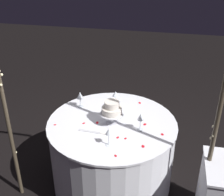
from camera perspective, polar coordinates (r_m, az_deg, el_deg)
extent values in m
plane|color=black|center=(3.22, 0.00, -15.92)|extent=(12.00, 12.00, 0.00)
cylinder|color=#473D2D|center=(2.21, 20.38, -2.16)|extent=(0.04, 0.04, 2.38)
cylinder|color=#473D2D|center=(2.57, -21.01, 2.00)|extent=(0.04, 0.04, 2.38)
sphere|color=#F9EAB2|center=(2.67, 17.10, -16.33)|extent=(0.02, 0.02, 0.02)
sphere|color=#F9EAB2|center=(2.75, -19.75, -4.84)|extent=(0.02, 0.02, 0.02)
sphere|color=#F9EAB2|center=(2.32, 19.31, -6.97)|extent=(0.02, 0.02, 0.02)
sphere|color=#F9EAB2|center=(2.54, -21.00, 2.39)|extent=(0.02, 0.02, 0.02)
sphere|color=#F9EAB2|center=(2.49, 18.74, -11.67)|extent=(0.02, 0.02, 0.02)
sphere|color=#F9EAB2|center=(2.53, -20.88, 4.29)|extent=(0.02, 0.02, 0.02)
sphere|color=#F9EAB2|center=(2.89, -18.85, -8.97)|extent=(0.02, 0.02, 0.02)
sphere|color=#F9EAB2|center=(2.35, 18.95, -7.47)|extent=(0.02, 0.02, 0.02)
sphere|color=#F9EAB2|center=(2.68, -19.96, -2.96)|extent=(0.02, 0.02, 0.02)
sphere|color=#F9EAB2|center=(2.93, -18.41, -10.12)|extent=(0.02, 0.02, 0.02)
sphere|color=#F9EAB2|center=(2.30, 19.31, -5.36)|extent=(0.02, 0.02, 0.02)
cylinder|color=white|center=(2.98, 0.00, -10.95)|extent=(1.21, 1.21, 0.72)
cylinder|color=white|center=(2.76, 0.00, -4.98)|extent=(1.24, 1.24, 0.02)
cylinder|color=silver|center=(2.75, -0.07, -4.85)|extent=(0.11, 0.11, 0.01)
cylinder|color=silver|center=(2.72, -0.07, -3.98)|extent=(0.02, 0.02, 0.09)
cylinder|color=silver|center=(2.70, -0.07, -3.08)|extent=(0.22, 0.22, 0.01)
cylinder|color=silver|center=(2.68, -0.07, -2.43)|extent=(0.19, 0.19, 0.06)
cylinder|color=silver|center=(2.65, -0.07, -1.27)|extent=(0.14, 0.14, 0.06)
cylinder|color=silver|center=(2.47, -0.60, -9.18)|extent=(0.06, 0.06, 0.00)
cylinder|color=silver|center=(2.44, -0.61, -8.13)|extent=(0.01, 0.01, 0.11)
cone|color=silver|center=(2.39, -0.62, -6.57)|extent=(0.06, 0.06, 0.05)
cylinder|color=silver|center=(3.03, -6.19, -1.68)|extent=(0.06, 0.06, 0.00)
cylinder|color=silver|center=(3.01, -6.24, -0.84)|extent=(0.01, 0.01, 0.10)
cone|color=silver|center=(2.97, -6.32, 0.56)|extent=(0.07, 0.07, 0.07)
cylinder|color=silver|center=(2.67, 5.54, -6.18)|extent=(0.06, 0.06, 0.00)
cylinder|color=silver|center=(2.64, 5.59, -5.22)|extent=(0.01, 0.01, 0.10)
cone|color=silver|center=(2.59, 5.68, -3.67)|extent=(0.06, 0.06, 0.06)
cylinder|color=silver|center=(3.07, 0.71, -1.09)|extent=(0.06, 0.06, 0.00)
cylinder|color=silver|center=(3.05, 0.71, -0.34)|extent=(0.01, 0.01, 0.09)
cone|color=silver|center=(3.01, 0.72, 0.84)|extent=(0.07, 0.07, 0.05)
cube|color=silver|center=(2.63, -4.30, -6.60)|extent=(0.22, 0.04, 0.01)
cube|color=white|center=(2.59, -1.38, -7.05)|extent=(0.09, 0.03, 0.01)
ellipsoid|color=red|center=(2.56, 1.13, -7.77)|extent=(0.03, 0.04, 0.00)
ellipsoid|color=red|center=(2.93, -0.23, -2.61)|extent=(0.05, 0.04, 0.00)
ellipsoid|color=red|center=(2.47, 6.13, -9.43)|extent=(0.04, 0.04, 0.00)
ellipsoid|color=red|center=(2.76, -2.93, -4.86)|extent=(0.03, 0.04, 0.00)
ellipsoid|color=red|center=(2.36, 0.71, -11.29)|extent=(0.03, 0.03, 0.00)
ellipsoid|color=red|center=(2.63, 9.85, -7.06)|extent=(0.03, 0.04, 0.00)
ellipsoid|color=red|center=(2.92, 0.78, -2.76)|extent=(0.03, 0.03, 0.00)
ellipsoid|color=red|center=(2.55, 2.66, -7.96)|extent=(0.03, 0.03, 0.00)
ellipsoid|color=red|center=(2.77, -11.16, -5.19)|extent=(0.03, 0.03, 0.00)
ellipsoid|color=red|center=(2.76, -5.58, -4.96)|extent=(0.04, 0.04, 0.00)
ellipsoid|color=red|center=(3.10, 5.47, -0.96)|extent=(0.04, 0.04, 0.00)
ellipsoid|color=red|center=(2.74, 6.48, -5.17)|extent=(0.04, 0.04, 0.00)
ellipsoid|color=red|center=(2.86, -1.77, -3.49)|extent=(0.04, 0.04, 0.00)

